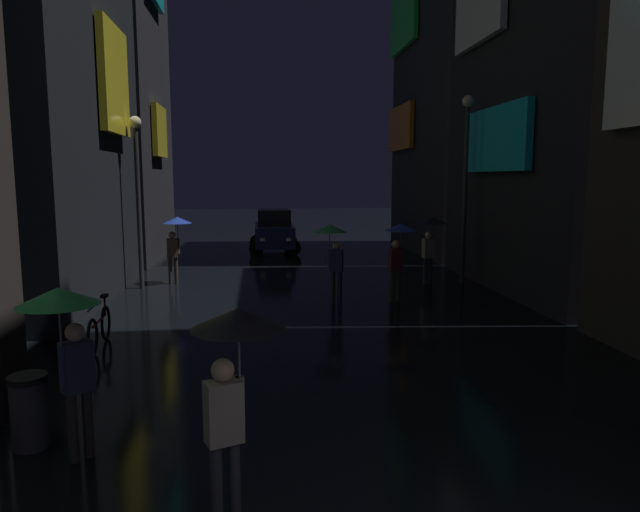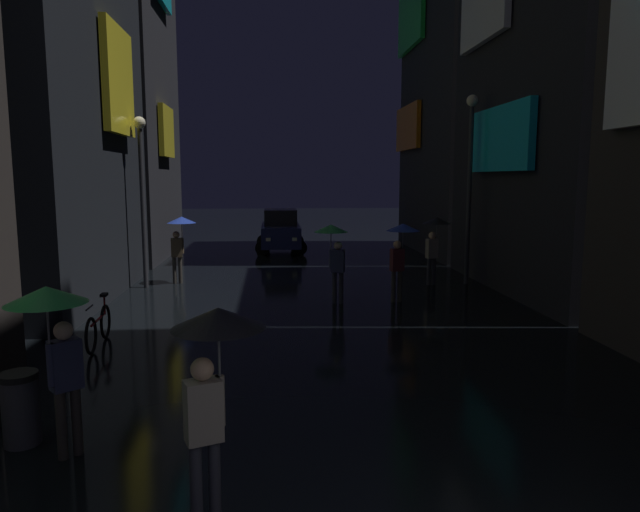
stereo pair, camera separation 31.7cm
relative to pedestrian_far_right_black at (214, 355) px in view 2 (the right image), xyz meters
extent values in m
cube|color=yellow|center=(-3.65, 11.49, 4.34)|extent=(0.20, 2.62, 2.94)
cube|color=#232328|center=(-5.80, 19.35, 6.23)|extent=(4.00, 7.31, 15.79)
cube|color=yellow|center=(-3.65, 18.72, 3.52)|extent=(0.20, 2.36, 2.02)
cube|color=black|center=(9.20, 10.96, 5.84)|extent=(4.00, 8.54, 15.01)
cube|color=#19D8F2|center=(7.05, 10.71, 2.76)|extent=(0.20, 4.15, 1.83)
cube|color=white|center=(7.05, 12.34, 6.91)|extent=(0.20, 3.65, 2.32)
cube|color=#232328|center=(9.20, 19.89, 9.03)|extent=(4.00, 8.39, 21.39)
cube|color=orange|center=(7.05, 21.86, 4.02)|extent=(0.20, 4.06, 2.07)
cube|color=#26E54C|center=(7.05, 21.68, 9.13)|extent=(0.20, 4.33, 3.08)
cylinder|color=#2D2D38|center=(-0.19, -0.11, -1.24)|extent=(0.12, 0.12, 0.85)
cylinder|color=#2D2D38|center=(-0.02, -0.04, -1.24)|extent=(0.12, 0.12, 0.85)
cube|color=gray|center=(-0.10, -0.08, -0.52)|extent=(0.40, 0.33, 0.60)
sphere|color=tan|center=(-0.10, -0.08, -0.11)|extent=(0.22, 0.22, 0.22)
cylinder|color=gray|center=(0.05, 0.04, -0.47)|extent=(0.09, 0.09, 0.50)
cylinder|color=slate|center=(0.05, 0.04, -0.13)|extent=(0.02, 0.02, 0.77)
cone|color=black|center=(0.05, 0.04, 0.35)|extent=(0.90, 0.90, 0.20)
cylinder|color=#38332D|center=(3.82, 9.61, -1.24)|extent=(0.12, 0.12, 0.85)
cylinder|color=#38332D|center=(4.00, 9.65, -1.24)|extent=(0.12, 0.12, 0.85)
cube|color=#4C1E23|center=(3.91, 9.63, -0.52)|extent=(0.38, 0.29, 0.60)
sphere|color=tan|center=(3.91, 9.63, -0.11)|extent=(0.22, 0.22, 0.22)
cylinder|color=#4C1E23|center=(4.07, 9.72, -0.47)|extent=(0.09, 0.09, 0.50)
cylinder|color=slate|center=(4.07, 9.72, -0.13)|extent=(0.02, 0.02, 0.77)
cone|color=#263FB2|center=(4.07, 9.72, 0.35)|extent=(0.90, 0.90, 0.20)
cylinder|color=#2D2D38|center=(2.38, 9.52, -1.24)|extent=(0.12, 0.12, 0.85)
cylinder|color=#2D2D38|center=(2.21, 9.58, -1.24)|extent=(0.12, 0.12, 0.85)
cube|color=#333859|center=(2.30, 9.55, -0.52)|extent=(0.39, 0.31, 0.60)
sphere|color=beige|center=(2.30, 9.55, -0.11)|extent=(0.22, 0.22, 0.22)
cylinder|color=#333859|center=(2.11, 9.56, -0.47)|extent=(0.09, 0.09, 0.50)
cylinder|color=slate|center=(2.11, 9.56, -0.13)|extent=(0.02, 0.02, 0.77)
cone|color=green|center=(2.11, 9.56, 0.35)|extent=(0.90, 0.90, 0.20)
cylinder|color=#38332D|center=(-1.81, 1.49, -1.24)|extent=(0.12, 0.12, 0.85)
cylinder|color=#38332D|center=(-1.95, 1.38, -1.24)|extent=(0.12, 0.12, 0.85)
cube|color=#333859|center=(-1.88, 1.43, -0.52)|extent=(0.40, 0.39, 0.60)
sphere|color=beige|center=(-1.88, 1.43, -0.11)|extent=(0.22, 0.22, 0.22)
cylinder|color=#333859|center=(-1.99, 1.28, -0.47)|extent=(0.09, 0.09, 0.50)
cylinder|color=slate|center=(-1.99, 1.28, -0.13)|extent=(0.02, 0.02, 0.77)
cone|color=green|center=(-1.99, 1.28, 0.35)|extent=(0.90, 0.90, 0.20)
cylinder|color=#38332D|center=(-2.54, 12.91, -1.24)|extent=(0.12, 0.12, 0.85)
cylinder|color=#38332D|center=(-2.36, 12.93, -1.24)|extent=(0.12, 0.12, 0.85)
cube|color=brown|center=(-2.45, 12.92, -0.52)|extent=(0.37, 0.27, 0.60)
sphere|color=#9E7051|center=(-2.45, 12.92, -0.11)|extent=(0.22, 0.22, 0.22)
cylinder|color=brown|center=(-2.28, 13.00, -0.47)|extent=(0.09, 0.09, 0.50)
cylinder|color=slate|center=(-2.28, 13.00, -0.13)|extent=(0.02, 0.02, 0.77)
cone|color=#263FB2|center=(-2.28, 13.00, 0.35)|extent=(0.90, 0.90, 0.20)
cylinder|color=#2D2D38|center=(5.44, 11.96, -1.24)|extent=(0.12, 0.12, 0.85)
cylinder|color=#2D2D38|center=(5.62, 11.99, -1.24)|extent=(0.12, 0.12, 0.85)
cube|color=gray|center=(5.53, 11.97, -0.52)|extent=(0.38, 0.29, 0.60)
sphere|color=beige|center=(5.53, 11.97, -0.11)|extent=(0.22, 0.22, 0.22)
cylinder|color=gray|center=(5.69, 12.06, -0.47)|extent=(0.09, 0.09, 0.50)
cylinder|color=slate|center=(5.69, 12.06, -0.13)|extent=(0.02, 0.02, 0.77)
cone|color=black|center=(5.69, 12.06, 0.35)|extent=(0.90, 0.90, 0.20)
torus|color=black|center=(-2.88, 5.54, -1.31)|extent=(0.09, 0.72, 0.72)
torus|color=black|center=(-2.92, 6.64, -1.31)|extent=(0.09, 0.72, 0.72)
cylinder|color=red|center=(-2.90, 6.09, -1.13)|extent=(0.09, 1.00, 0.05)
cylinder|color=red|center=(-2.92, 6.64, -0.96)|extent=(0.04, 0.04, 0.40)
cube|color=black|center=(-2.92, 6.64, -0.74)|extent=(0.13, 0.24, 0.06)
cylinder|color=black|center=(-2.88, 5.54, -0.76)|extent=(0.05, 0.45, 0.03)
cube|color=navy|center=(0.96, 20.64, -0.90)|extent=(1.71, 4.10, 0.90)
cube|color=black|center=(0.96, 20.64, -0.10)|extent=(1.45, 1.85, 0.70)
cylinder|color=black|center=(1.76, 19.31, -1.35)|extent=(0.64, 0.22, 0.64)
cylinder|color=black|center=(0.15, 19.31, -1.35)|extent=(0.64, 0.22, 0.64)
cylinder|color=black|center=(1.77, 21.97, -1.35)|extent=(0.64, 0.22, 0.64)
cylinder|color=black|center=(0.15, 21.97, -1.35)|extent=(0.64, 0.22, 0.64)
cube|color=white|center=(1.50, 18.57, -0.90)|extent=(0.20, 0.06, 0.14)
cube|color=white|center=(0.40, 18.57, -0.90)|extent=(0.20, 0.06, 0.14)
cylinder|color=#2D2D33|center=(6.70, 12.09, 1.07)|extent=(0.14, 0.14, 5.49)
sphere|color=#F9EFCC|center=(6.70, 12.09, 4.00)|extent=(0.36, 0.36, 0.36)
cylinder|color=#2D2D33|center=(-3.30, 12.28, 0.72)|extent=(0.14, 0.14, 4.77)
sphere|color=#F9EFCC|center=(-3.30, 12.28, 3.28)|extent=(0.36, 0.36, 0.36)
cylinder|color=#3F3F47|center=(-2.60, 1.82, -1.24)|extent=(0.44, 0.44, 0.85)
cylinder|color=black|center=(-2.60, 1.82, -0.78)|extent=(0.46, 0.46, 0.08)
camera|label=1|loc=(0.25, -5.25, 1.66)|focal=32.00mm
camera|label=2|loc=(0.56, -5.28, 1.66)|focal=32.00mm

